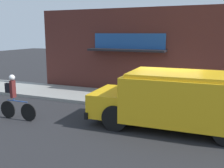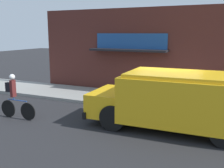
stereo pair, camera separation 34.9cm
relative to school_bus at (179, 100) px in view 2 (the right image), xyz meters
The scene contains 5 objects.
ground_plane 1.93m from the school_bus, 117.35° to the left, with size 70.00×70.00×0.00m, color #232326.
sidewalk 3.11m from the school_bus, 104.62° to the left, with size 28.00×2.83×0.14m.
storefront 4.66m from the school_bus, 100.77° to the left, with size 15.76×0.97×4.49m.
school_bus is the anchor object (origin of this frame).
cyclist 6.04m from the school_bus, 166.83° to the right, with size 1.63×0.22×1.71m.
Camera 2 is at (2.22, -10.06, 3.22)m, focal length 42.00 mm.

